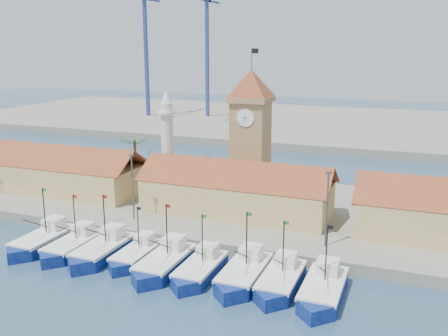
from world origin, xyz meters
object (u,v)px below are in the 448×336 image
at_px(boat_4, 164,264).
at_px(clock_tower, 251,133).
at_px(boat_0, 42,242).
at_px(minaret, 167,139).

relative_size(boat_4, clock_tower, 0.47).
bearing_deg(clock_tower, boat_0, -129.08).
xyz_separation_m(boat_0, minaret, (4.35, 25.83, 8.91)).
distance_m(boat_0, clock_tower, 32.65).
bearing_deg(minaret, clock_tower, -7.61).
xyz_separation_m(boat_4, clock_tower, (2.08, 24.19, 11.13)).
bearing_deg(boat_0, clock_tower, 50.92).
bearing_deg(boat_0, minaret, 80.44).
distance_m(clock_tower, minaret, 15.30).
bearing_deg(clock_tower, boat_4, -94.92).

